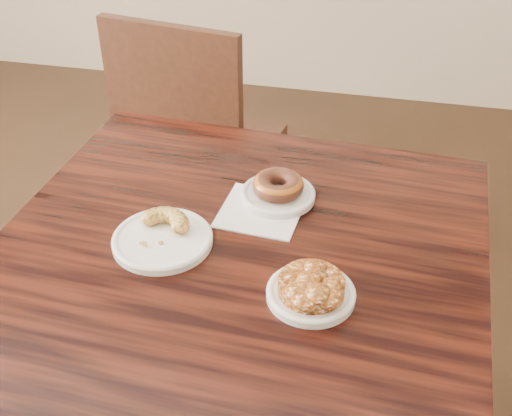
% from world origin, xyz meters
% --- Properties ---
extents(cafe_table, '(0.90, 0.90, 0.75)m').
position_xyz_m(cafe_table, '(0.21, 0.28, 0.38)').
color(cafe_table, black).
rests_on(cafe_table, floor).
extents(chair_far, '(0.50, 0.50, 0.90)m').
position_xyz_m(chair_far, '(-0.10, 1.10, 0.45)').
color(chair_far, black).
rests_on(chair_far, floor).
extents(napkin, '(0.16, 0.16, 0.00)m').
position_xyz_m(napkin, '(0.23, 0.41, 0.75)').
color(napkin, white).
rests_on(napkin, cafe_table).
extents(plate_donut, '(0.14, 0.14, 0.01)m').
position_xyz_m(plate_donut, '(0.25, 0.45, 0.76)').
color(plate_donut, silver).
rests_on(plate_donut, napkin).
extents(plate_cruller, '(0.18, 0.18, 0.01)m').
position_xyz_m(plate_cruller, '(0.08, 0.28, 0.76)').
color(plate_cruller, white).
rests_on(plate_cruller, cafe_table).
extents(plate_fritter, '(0.14, 0.14, 0.01)m').
position_xyz_m(plate_fritter, '(0.35, 0.20, 0.76)').
color(plate_fritter, white).
rests_on(plate_fritter, cafe_table).
extents(glazed_donut, '(0.10, 0.10, 0.03)m').
position_xyz_m(glazed_donut, '(0.25, 0.45, 0.78)').
color(glazed_donut, '#905214').
rests_on(glazed_donut, plate_donut).
extents(apple_fritter, '(0.14, 0.14, 0.03)m').
position_xyz_m(apple_fritter, '(0.35, 0.20, 0.78)').
color(apple_fritter, '#3F1B06').
rests_on(apple_fritter, plate_fritter).
extents(cruller_fragment, '(0.11, 0.11, 0.03)m').
position_xyz_m(cruller_fragment, '(0.08, 0.28, 0.78)').
color(cruller_fragment, brown).
rests_on(cruller_fragment, plate_cruller).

